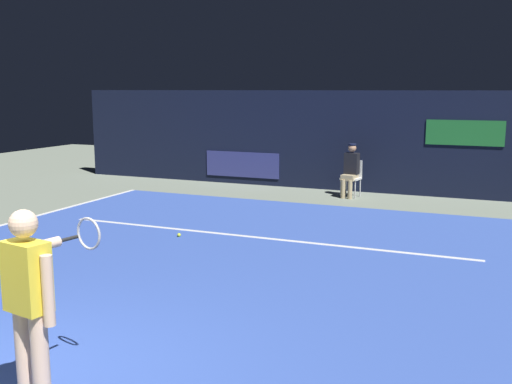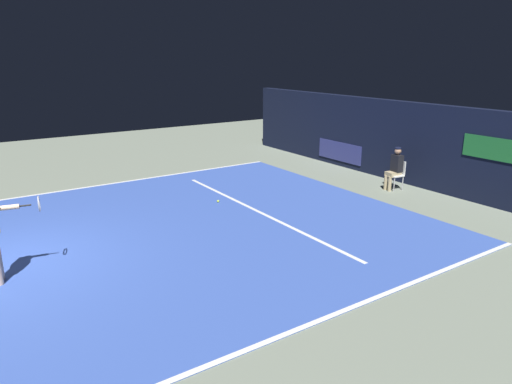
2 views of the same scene
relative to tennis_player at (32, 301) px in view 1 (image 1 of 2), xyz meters
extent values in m
plane|color=gray|center=(-0.70, 4.28, -0.99)|extent=(30.62, 30.62, 0.00)
cube|color=#3856B2|center=(-0.70, 4.28, -0.98)|extent=(9.94, 10.51, 0.01)
cube|color=white|center=(-0.70, 6.12, -0.97)|extent=(7.75, 0.10, 0.01)
cube|color=black|center=(-0.70, 11.81, 0.31)|extent=(15.58, 0.30, 2.60)
cube|color=navy|center=(-3.42, 11.65, -0.44)|extent=(2.20, 0.04, 0.70)
cube|color=#1E6B2D|center=(2.42, 11.65, 0.61)|extent=(1.80, 0.04, 0.60)
cylinder|color=beige|center=(0.10, -0.05, -0.53)|extent=(0.14, 0.14, 0.92)
cylinder|color=beige|center=(-0.10, -0.01, -0.53)|extent=(0.14, 0.14, 0.92)
cube|color=yellow|center=(0.00, -0.03, 0.21)|extent=(0.39, 0.28, 0.56)
sphere|color=beige|center=(0.00, -0.03, 0.63)|extent=(0.22, 0.22, 0.22)
cylinder|color=beige|center=(-0.16, 0.22, 0.36)|extent=(0.18, 0.51, 0.09)
cylinder|color=beige|center=(0.22, -0.05, 0.13)|extent=(0.09, 0.09, 0.56)
cylinder|color=black|center=(-0.10, 0.52, 0.36)|extent=(0.09, 0.30, 0.03)
torus|color=#B2B2B7|center=(-0.05, 0.79, 0.36)|extent=(0.30, 0.08, 0.30)
cube|color=white|center=(-0.12, 10.83, -0.53)|extent=(0.49, 0.45, 0.04)
cube|color=white|center=(-0.10, 11.03, -0.30)|extent=(0.42, 0.08, 0.42)
cylinder|color=#B2B2B7|center=(-0.33, 10.69, -0.76)|extent=(0.03, 0.03, 0.46)
cylinder|color=#B2B2B7|center=(0.04, 10.64, -0.76)|extent=(0.03, 0.03, 0.46)
cylinder|color=#B2B2B7|center=(-0.29, 11.03, -0.76)|extent=(0.03, 0.03, 0.46)
cylinder|color=#B2B2B7|center=(0.08, 10.98, -0.76)|extent=(0.03, 0.03, 0.46)
cube|color=tan|center=(-0.13, 10.75, -0.49)|extent=(0.37, 0.44, 0.14)
cylinder|color=tan|center=(-0.25, 10.59, -0.76)|extent=(0.11, 0.11, 0.46)
cylinder|color=tan|center=(-0.07, 10.56, -0.76)|extent=(0.11, 0.11, 0.46)
cube|color=black|center=(-0.12, 10.87, -0.16)|extent=(0.37, 0.26, 0.52)
sphere|color=tan|center=(-0.12, 10.87, 0.22)|extent=(0.20, 0.20, 0.20)
cylinder|color=#141933|center=(-0.12, 10.87, 0.31)|extent=(0.19, 0.19, 0.04)
sphere|color=#CCE033|center=(-1.96, 5.63, -0.94)|extent=(0.07, 0.07, 0.07)
camera|label=1|loc=(3.37, -3.43, 1.65)|focal=41.79mm
camera|label=2|loc=(8.94, -0.37, 3.00)|focal=32.36mm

